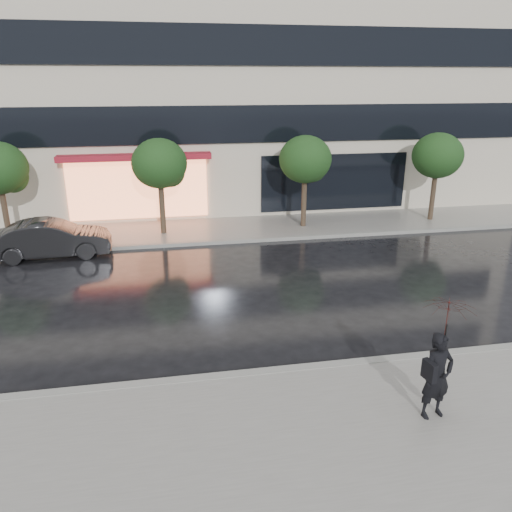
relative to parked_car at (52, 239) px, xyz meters
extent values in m
plane|color=black|center=(7.00, -8.06, -0.68)|extent=(120.00, 120.00, 0.00)
cube|color=slate|center=(7.00, -11.31, -0.62)|extent=(60.00, 4.50, 0.12)
cube|color=slate|center=(7.00, 2.19, -0.62)|extent=(60.00, 3.50, 0.12)
cube|color=gray|center=(7.00, -9.06, -0.61)|extent=(60.00, 0.25, 0.14)
cube|color=gray|center=(7.00, 0.44, -0.61)|extent=(60.00, 0.25, 0.14)
cube|color=beige|center=(7.00, 9.94, 8.32)|extent=(30.00, 12.00, 18.00)
cube|color=black|center=(7.00, 3.88, 3.62)|extent=(28.00, 0.12, 1.60)
cube|color=black|center=(7.00, 3.88, 6.82)|extent=(28.00, 0.12, 1.60)
cube|color=#FF8C59|center=(3.00, 3.86, 0.92)|extent=(6.00, 0.10, 2.60)
cube|color=maroon|center=(3.00, 3.53, 2.37)|extent=(6.40, 0.70, 0.25)
cube|color=black|center=(12.00, 3.88, 0.92)|extent=(7.00, 0.10, 2.60)
cylinder|color=#33261C|center=(-2.00, 1.94, 0.42)|extent=(0.22, 0.22, 2.20)
sphere|color=black|center=(-1.60, 2.14, 1.92)|extent=(1.20, 1.20, 1.20)
cylinder|color=#33261C|center=(4.00, 1.94, 0.42)|extent=(0.22, 0.22, 2.20)
ellipsoid|color=black|center=(4.00, 1.94, 2.32)|extent=(2.20, 2.20, 1.98)
sphere|color=black|center=(4.40, 2.14, 1.92)|extent=(1.20, 1.20, 1.20)
cylinder|color=#33261C|center=(10.00, 1.94, 0.42)|extent=(0.22, 0.22, 2.20)
ellipsoid|color=black|center=(10.00, 1.94, 2.32)|extent=(2.20, 2.20, 1.98)
sphere|color=black|center=(10.40, 2.14, 1.92)|extent=(1.20, 1.20, 1.20)
cylinder|color=#33261C|center=(16.00, 1.94, 0.42)|extent=(0.22, 0.22, 2.20)
ellipsoid|color=black|center=(16.00, 1.94, 2.32)|extent=(2.20, 2.20, 1.98)
sphere|color=black|center=(16.40, 2.14, 1.92)|extent=(1.20, 1.20, 1.20)
imported|color=black|center=(0.00, 0.00, 0.00)|extent=(4.23, 1.72, 1.37)
imported|color=black|center=(8.92, -11.11, 0.30)|extent=(0.69, 0.51, 1.72)
imported|color=#380D0A|center=(8.98, -11.10, 1.40)|extent=(1.07, 1.08, 0.84)
cylinder|color=black|center=(8.98, -11.10, 0.92)|extent=(0.02, 0.02, 0.86)
cube|color=black|center=(8.69, -11.21, 0.50)|extent=(0.17, 0.34, 0.37)
camera|label=1|loc=(4.20, -18.31, 5.47)|focal=35.00mm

